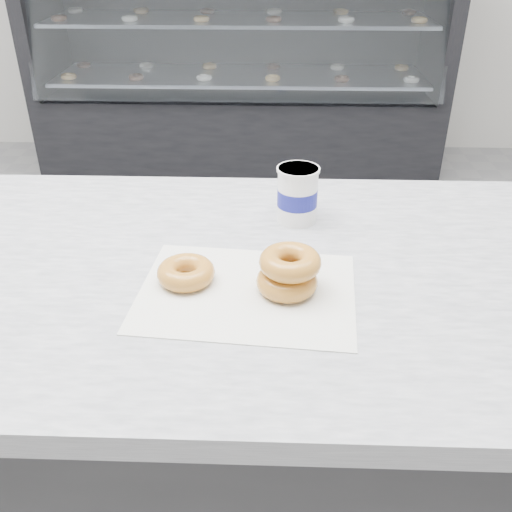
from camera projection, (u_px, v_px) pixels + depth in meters
The scene contains 7 objects.
ground at pixel (206, 395), 1.96m from camera, with size 5.00×5.00×0.00m, color gray.
counter at pixel (166, 443), 1.21m from camera, with size 3.06×0.76×0.90m.
display_case at pixel (240, 90), 3.53m from camera, with size 2.40×0.74×1.25m.
wax_paper at pixel (247, 292), 0.91m from camera, with size 0.34×0.26×0.00m, color silver.
donut_single at pixel (186, 272), 0.92m from camera, with size 0.09×0.09×0.03m, color #B98732.
donut_stack at pixel (289, 272), 0.89m from camera, with size 0.11×0.10×0.07m.
coffee_cup at pixel (297, 194), 1.09m from camera, with size 0.09×0.09×0.11m.
Camera 1 is at (0.22, -1.43, 1.41)m, focal length 40.00 mm.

